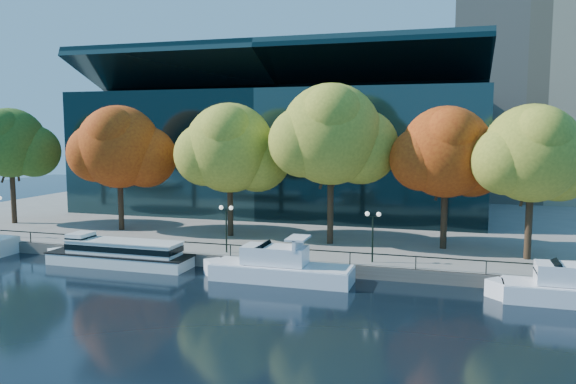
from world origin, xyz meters
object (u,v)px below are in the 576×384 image
(cruiser_far, at_px, (569,288))
(tree_2, at_px, (231,150))
(tour_boat, at_px, (116,252))
(tree_0, at_px, (11,144))
(tree_3, at_px, (333,136))
(tree_5, at_px, (534,155))
(lamp_2, at_px, (373,225))
(lamp_1, at_px, (226,218))
(cruiser_near, at_px, (276,267))
(tree_1, at_px, (120,149))
(tree_4, at_px, (448,154))

(cruiser_far, xyz_separation_m, tree_2, (-28.30, 10.78, 8.40))
(tour_boat, height_order, tree_0, tree_0)
(tree_3, xyz_separation_m, tree_5, (16.61, -1.45, -1.42))
(cruiser_far, xyz_separation_m, lamp_2, (-13.49, 3.75, 2.92))
(tree_2, relative_size, lamp_1, 3.23)
(tour_boat, relative_size, cruiser_near, 1.16)
(tour_boat, bearing_deg, tree_1, 120.24)
(tour_boat, bearing_deg, cruiser_far, -0.88)
(tree_5, bearing_deg, cruiser_near, -155.49)
(tree_1, bearing_deg, cruiser_far, -14.70)
(lamp_2, bearing_deg, tree_0, 170.16)
(tour_boat, relative_size, tree_1, 1.07)
(cruiser_far, relative_size, tree_5, 0.82)
(tree_2, xyz_separation_m, lamp_2, (14.81, -7.04, -5.49))
(tree_2, bearing_deg, tree_1, -179.29)
(tree_3, height_order, lamp_1, tree_3)
(tree_3, bearing_deg, cruiser_far, -28.63)
(lamp_1, bearing_deg, tree_0, 166.01)
(tree_1, bearing_deg, tour_boat, -59.76)
(tree_4, distance_m, lamp_1, 19.87)
(cruiser_far, relative_size, tree_3, 0.70)
(lamp_1, distance_m, lamp_2, 12.43)
(tree_0, bearing_deg, tree_3, -1.54)
(tour_boat, relative_size, cruiser_far, 1.35)
(cruiser_near, distance_m, tree_2, 15.96)
(tour_boat, bearing_deg, tree_3, 29.37)
(cruiser_far, distance_m, tree_5, 11.92)
(cruiser_far, distance_m, tree_0, 56.16)
(tree_5, bearing_deg, tree_2, 174.95)
(tour_boat, relative_size, lamp_2, 3.44)
(cruiser_far, bearing_deg, tree_2, 159.14)
(cruiser_near, xyz_separation_m, tree_0, (-34.14, 11.01, 8.71))
(cruiser_far, relative_size, tree_4, 0.82)
(tour_boat, distance_m, lamp_1, 9.72)
(cruiser_far, height_order, tree_1, tree_1)
(tree_5, height_order, lamp_1, tree_5)
(lamp_2, bearing_deg, cruiser_far, -15.52)
(tree_0, xyz_separation_m, lamp_2, (40.91, -7.09, -5.81))
(cruiser_far, bearing_deg, tree_4, 127.19)
(cruiser_near, xyz_separation_m, lamp_2, (6.77, 3.92, 2.91))
(tree_1, xyz_separation_m, tree_3, (22.46, -0.77, 1.34))
(tour_boat, distance_m, tree_4, 29.59)
(tree_3, bearing_deg, lamp_1, -142.12)
(cruiser_far, distance_m, lamp_2, 14.30)
(tour_boat, bearing_deg, tree_0, 152.45)
(cruiser_far, height_order, lamp_1, lamp_1)
(tree_4, relative_size, lamp_1, 3.10)
(cruiser_near, relative_size, lamp_1, 2.96)
(lamp_1, bearing_deg, lamp_2, 0.00)
(tree_0, height_order, tree_3, tree_3)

